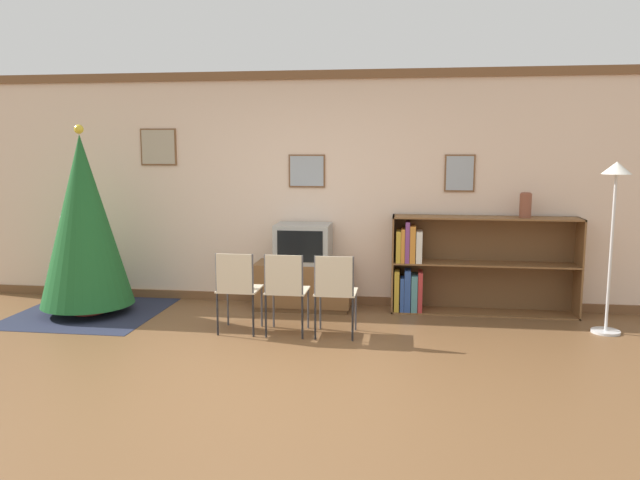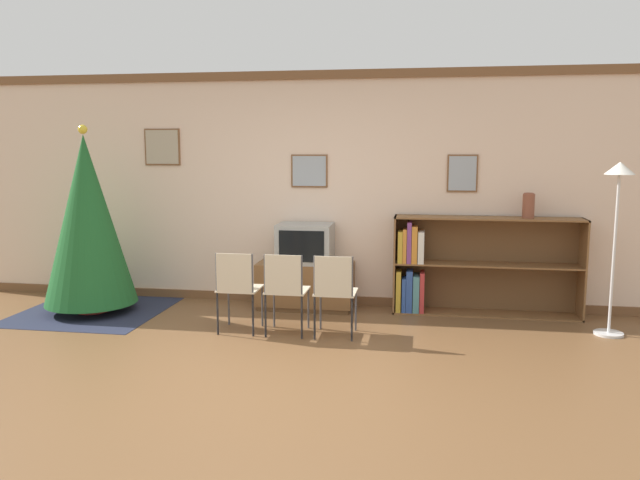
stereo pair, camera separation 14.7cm
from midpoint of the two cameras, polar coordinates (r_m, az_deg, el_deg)
The scene contains 12 objects.
ground_plane at distance 5.11m, azimuth -6.42°, elevation -12.64°, with size 24.00×24.00×0.00m, color brown.
wall_back at distance 7.31m, azimuth -1.58°, elevation 4.66°, with size 9.16×0.11×2.70m.
area_rug at distance 7.51m, azimuth -20.89°, elevation -6.23°, with size 1.57×1.55×0.01m.
christmas_tree at distance 7.32m, azimuth -21.32°, elevation 1.62°, with size 1.01×1.01×2.07m.
tv_console at distance 7.17m, azimuth -2.11°, elevation -4.18°, with size 1.09×0.47×0.53m.
television at distance 7.07m, azimuth -2.13°, elevation -0.32°, with size 0.62×0.46×0.45m.
folding_chair_left at distance 6.23m, azimuth -8.24°, elevation -4.27°, with size 0.40×0.40×0.82m.
folding_chair_center at distance 6.11m, azimuth -3.85°, elevation -4.44°, with size 0.40×0.40×0.82m.
folding_chair_right at distance 6.03m, azimuth 0.69°, elevation -4.59°, with size 0.40×0.40×0.82m.
bookshelf at distance 7.10m, azimuth 11.58°, elevation -2.41°, with size 2.03×0.36×1.08m.
vase at distance 7.08m, azimuth 17.71°, elevation 3.08°, with size 0.13×0.13×0.27m.
standing_lamp at distance 6.66m, azimuth 24.75°, elevation 3.13°, with size 0.28×0.28×1.70m.
Camera 1 is at (1.14, -4.62, 1.83)m, focal length 35.00 mm.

